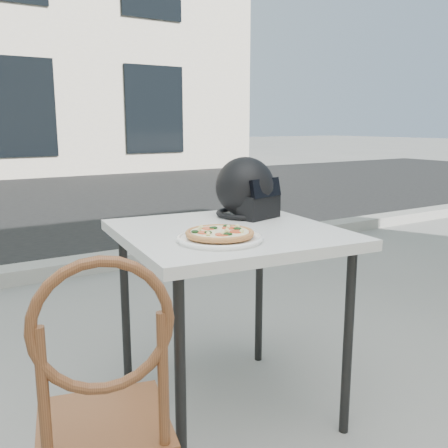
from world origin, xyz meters
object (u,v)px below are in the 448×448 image
cafe_table_main (228,246)px  plate (220,238)px  helmet (246,190)px  pizza (220,233)px  cafe_chair_main (104,400)px

cafe_table_main → plate: bearing=-131.1°
plate → helmet: bearing=44.4°
cafe_table_main → helmet: size_ratio=2.80×
helmet → pizza: bearing=-150.4°
pizza → helmet: 0.52m
helmet → cafe_table_main: bearing=-153.7°
pizza → cafe_chair_main: bearing=-149.5°
pizza → helmet: size_ratio=0.93×
cafe_chair_main → helmet: bearing=-129.5°
cafe_table_main → helmet: helmet is taller
cafe_table_main → plate: size_ratio=2.76×
plate → helmet: size_ratio=1.02×
helmet → cafe_chair_main: 1.24m
cafe_table_main → cafe_chair_main: size_ratio=1.01×
helmet → plate: bearing=-150.3°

